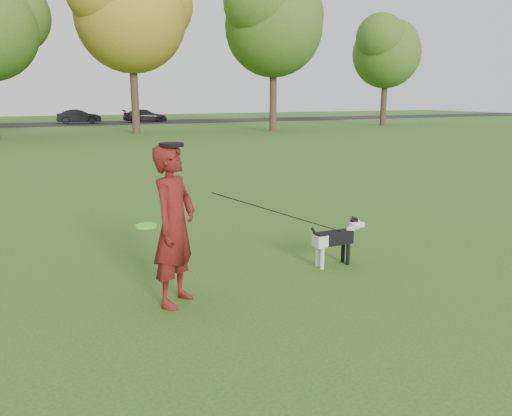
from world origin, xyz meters
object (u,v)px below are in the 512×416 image
car_right (145,116)px  man (174,226)px  car_mid (79,116)px  dog (338,236)px

car_right → man: bearing=173.9°
car_mid → car_right: 5.67m
man → dog: bearing=-37.9°
man → dog: man is taller
man → dog: size_ratio=2.05×
dog → car_right: (6.27, 40.16, 0.17)m
dog → car_mid: car_mid is taller
car_mid → car_right: car_mid is taller
man → car_mid: man is taller
man → car_right: size_ratio=0.47×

